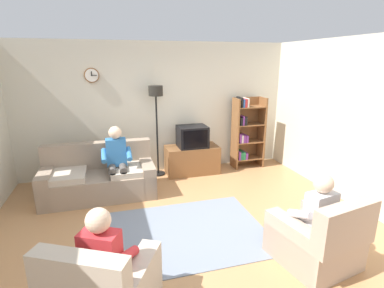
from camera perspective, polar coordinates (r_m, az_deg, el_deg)
The scene contains 13 objects.
ground_plane at distance 4.31m, azimuth -0.03°, elevation -16.82°, with size 12.00×12.00×0.00m, color #B27F51.
back_wall_assembly at distance 6.31m, azimuth -6.71°, elevation 6.81°, with size 6.20×0.17×2.70m.
right_wall at distance 5.29m, azimuth 31.36°, elevation 2.88°, with size 0.12×5.80×2.70m, color beige.
couch at distance 5.50m, azimuth -17.43°, elevation -6.39°, with size 1.90×0.88×0.90m.
tv_stand at distance 6.31m, azimuth -0.00°, elevation -3.00°, with size 1.10×0.56×0.58m.
tv at distance 6.14m, azimuth 0.06°, elevation 1.46°, with size 0.60×0.49×0.44m.
bookshelf at distance 6.67m, azimuth 10.30°, elevation 2.31°, with size 0.68×0.36×1.58m.
floor_lamp at distance 5.98m, azimuth -6.90°, elevation 7.28°, with size 0.28×0.28×1.85m.
armchair_near_bookshelf at distance 3.92m, azimuth 22.81°, elevation -16.74°, with size 0.95×1.01×0.90m.
area_rug at distance 4.33m, azimuth -1.20°, elevation -16.58°, with size 2.20×1.70×0.01m, color slate.
person_on_couch at distance 5.27m, azimuth -14.26°, elevation -2.67°, with size 0.51×0.54×1.24m.
person_in_left_armchair at distance 2.99m, azimuth -16.09°, elevation -19.87°, with size 0.61×0.63×1.12m.
person_in_right_armchair at distance 3.82m, azimuth 22.30°, elevation -12.17°, with size 0.56×0.58×1.12m.
Camera 1 is at (-0.99, -3.49, 2.32)m, focal length 27.72 mm.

